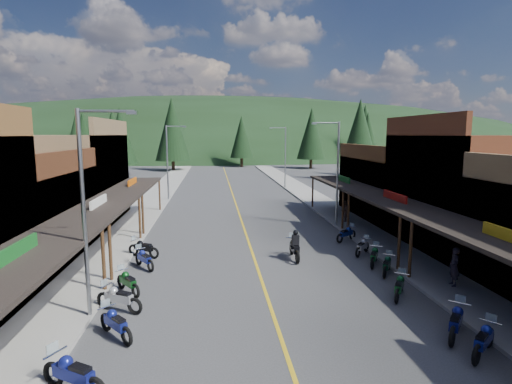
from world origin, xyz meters
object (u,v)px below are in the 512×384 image
object	(u,v)px
streetlight_3	(284,154)
bike_west_3	(73,373)
streetlight_0	(87,205)
pine_2	(172,129)
streetlight_2	(336,169)
pine_5	(365,130)
pine_10	(120,136)
pine_7	(84,133)
bike_east_7	(374,255)
pine_11	(360,133)
pine_9	(367,138)
shop_west_2	(4,217)
bike_west_8	(143,247)
pine_4	(311,133)
bike_west_6	(128,281)
pine_1	(113,133)
pine_8	(77,142)
pine_0	(19,137)
bike_east_8	(362,246)
bike_east_6	(387,264)
bike_east_3	(484,339)
shop_east_2	(473,192)
bike_west_7	(144,258)
pedestrian_east_b	(345,211)
rider_on_bike	(295,247)
pine_3	(242,137)
bike_east_5	(399,285)
bike_east_9	(346,233)
shop_east_3	(400,187)
streetlight_1	(169,159)
bike_west_4	(116,322)
bike_west_5	(119,297)
pedestrian_east_a	(454,267)
bike_east_4	(456,320)

from	to	relation	value
streetlight_3	bike_west_3	distance (m)	42.95
streetlight_0	pine_2	xyz separation A→B (m)	(-3.05, 64.00, 3.53)
streetlight_2	pine_5	distance (m)	69.57
pine_2	pine_10	distance (m)	11.38
pine_2	pine_7	xyz separation A→B (m)	(-22.00, 18.00, -0.75)
pine_7	bike_east_7	bearing A→B (deg)	-63.55
pine_11	pine_9	bearing A→B (deg)	60.26
shop_west_2	bike_west_8	size ratio (longest dim) A/B	5.28
pine_4	bike_west_6	distance (m)	68.40
streetlight_2	pine_1	size ratio (longest dim) A/B	0.64
bike_west_6	pine_8	bearing A→B (deg)	73.19
pine_9	bike_east_7	distance (m)	49.72
pine_0	bike_east_8	distance (m)	77.03
bike_east_6	bike_east_3	bearing A→B (deg)	-58.48
shop_west_2	shop_east_2	size ratio (longest dim) A/B	1.00
shop_west_2	bike_east_8	xyz separation A→B (m)	(20.19, -0.87, -2.00)
bike_west_7	bike_east_3	world-z (taller)	bike_east_3
streetlight_3	bike_east_8	world-z (taller)	streetlight_3
bike_west_6	pedestrian_east_b	size ratio (longest dim) A/B	1.18
streetlight_0	rider_on_bike	world-z (taller)	streetlight_0
shop_west_2	pine_3	distance (m)	66.82
pine_0	pine_9	bearing A→B (deg)	-14.88
pine_0	pine_4	world-z (taller)	pine_4
bike_east_5	bike_east_9	bearing A→B (deg)	118.75
pine_11	bike_east_7	world-z (taller)	pine_11
bike_east_6	shop_west_2	bearing A→B (deg)	-158.97
pine_2	rider_on_bike	xyz separation A→B (m)	(12.28, -57.59, -7.28)
bike_east_5	bike_east_9	distance (m)	9.28
bike_west_8	rider_on_bike	size ratio (longest dim) A/B	0.89
pine_7	shop_east_3	bearing A→B (deg)	-54.73
streetlight_1	bike_east_3	bearing A→B (deg)	-67.65
bike_east_7	rider_on_bike	bearing A→B (deg)	-170.58
bike_east_6	rider_on_bike	bearing A→B (deg)	177.55
bike_west_3	bike_west_4	distance (m)	3.07
bike_west_5	bike_east_9	distance (m)	15.68
shop_east_3	streetlight_3	world-z (taller)	streetlight_3
pine_4	streetlight_0	bearing A→B (deg)	-110.71
pine_0	pedestrian_east_a	distance (m)	82.73
pine_11	bike_west_7	bearing A→B (deg)	-124.14
pine_0	bike_east_7	distance (m)	78.54
streetlight_2	pine_3	size ratio (longest dim) A/B	0.73
bike_west_3	bike_west_4	size ratio (longest dim) A/B	1.10
pine_2	pine_7	distance (m)	28.44
bike_east_4	bike_east_8	world-z (taller)	bike_east_4
streetlight_1	bike_east_6	world-z (taller)	streetlight_1
shop_west_2	pine_8	bearing A→B (deg)	102.15
streetlight_3	pine_5	bearing A→B (deg)	57.22
bike_west_8	bike_east_7	world-z (taller)	bike_west_8
pedestrian_east_b	bike_west_3	bearing A→B (deg)	16.63
pine_7	bike_west_8	xyz separation A→B (m)	(25.65, -74.29, -6.65)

